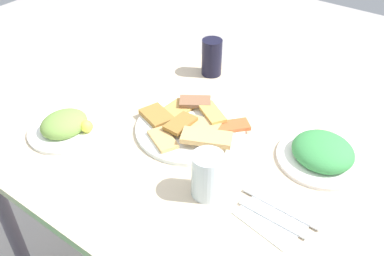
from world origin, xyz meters
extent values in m
cube|color=beige|center=(0.00, 0.00, 0.71)|extent=(1.04, 0.82, 0.02)
cylinder|color=#4E4654|center=(-0.46, -0.35, 0.35)|extent=(0.04, 0.04, 0.70)
cylinder|color=#4E4654|center=(0.46, -0.35, 0.35)|extent=(0.04, 0.04, 0.70)
cylinder|color=#4E4654|center=(0.46, 0.35, 0.35)|extent=(0.04, 0.04, 0.70)
cylinder|color=white|center=(0.04, -0.04, 0.73)|extent=(0.30, 0.30, 0.01)
cube|color=olive|center=(0.05, -0.01, 0.76)|extent=(0.05, 0.09, 0.01)
cube|color=gold|center=(0.01, -0.11, 0.76)|extent=(0.11, 0.09, 0.01)
cube|color=tan|center=(0.01, -0.05, 0.75)|extent=(0.11, 0.07, 0.02)
cube|color=brown|center=(0.08, -0.12, 0.76)|extent=(0.10, 0.09, 0.01)
cube|color=tan|center=(-0.04, 0.00, 0.76)|extent=(0.14, 0.11, 0.01)
cube|color=#A07031|center=(0.14, -0.01, 0.75)|extent=(0.11, 0.09, 0.01)
cube|color=tan|center=(0.11, -0.07, 0.74)|extent=(0.07, 0.10, 0.01)
cube|color=#D4592D|center=(-0.05, -0.09, 0.74)|extent=(0.11, 0.12, 0.01)
cube|color=tan|center=(0.06, 0.06, 0.74)|extent=(0.11, 0.09, 0.01)
cylinder|color=white|center=(0.31, 0.17, 0.73)|extent=(0.20, 0.20, 0.01)
ellipsoid|color=#749C45|center=(0.31, 0.17, 0.75)|extent=(0.13, 0.15, 0.06)
sphere|color=#EAE348|center=(0.25, 0.14, 0.75)|extent=(0.03, 0.03, 0.03)
cylinder|color=white|center=(-0.30, -0.14, 0.73)|extent=(0.23, 0.23, 0.01)
ellipsoid|color=#3B9048|center=(-0.30, -0.14, 0.75)|extent=(0.20, 0.20, 0.07)
sphere|color=yellow|center=(-0.31, -0.18, 0.75)|extent=(0.03, 0.03, 0.03)
cylinder|color=black|center=(0.16, -0.32, 0.79)|extent=(0.09, 0.09, 0.12)
cylinder|color=silver|center=(-0.14, 0.13, 0.78)|extent=(0.07, 0.07, 0.11)
cube|color=white|center=(-0.30, 0.09, 0.73)|extent=(0.16, 0.16, 0.00)
cube|color=silver|center=(-0.30, 0.07, 0.73)|extent=(0.19, 0.02, 0.00)
cube|color=silver|center=(-0.30, 0.11, 0.73)|extent=(0.16, 0.02, 0.00)
camera|label=1|loc=(-0.51, 0.70, 1.45)|focal=39.57mm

